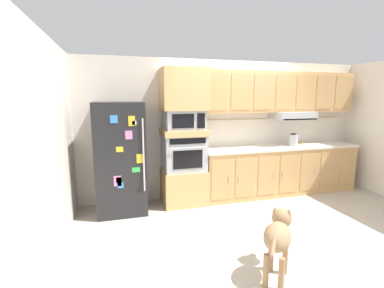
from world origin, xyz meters
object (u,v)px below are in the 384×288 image
(electric_kettle, at_px, (293,140))
(screwdriver, at_px, (303,144))
(built_in_oven, at_px, (184,152))
(microwave, at_px, (183,120))
(refrigerator, at_px, (120,158))
(dog, at_px, (278,235))

(electric_kettle, bearing_deg, screwdriver, 18.61)
(built_in_oven, xyz_separation_m, microwave, (0.00, -0.00, 0.56))
(electric_kettle, bearing_deg, built_in_oven, 178.73)
(built_in_oven, bearing_deg, refrigerator, -176.31)
(microwave, bearing_deg, built_in_oven, 179.23)
(refrigerator, xyz_separation_m, microwave, (1.05, 0.07, 0.58))
(built_in_oven, bearing_deg, microwave, -0.77)
(built_in_oven, distance_m, dog, 2.30)
(refrigerator, height_order, screwdriver, refrigerator)
(screwdriver, bearing_deg, dog, -131.49)
(refrigerator, relative_size, microwave, 2.73)
(dog, bearing_deg, screwdriver, -0.46)
(refrigerator, distance_m, screwdriver, 3.50)
(built_in_oven, xyz_separation_m, screwdriver, (2.44, 0.06, 0.03))
(refrigerator, relative_size, screwdriver, 10.43)
(built_in_oven, distance_m, screwdriver, 2.45)
(refrigerator, relative_size, built_in_oven, 2.51)
(electric_kettle, relative_size, dog, 0.36)
(screwdriver, bearing_deg, refrigerator, -177.95)
(microwave, bearing_deg, dog, -78.84)
(electric_kettle, height_order, dog, electric_kettle)
(microwave, height_order, screwdriver, microwave)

